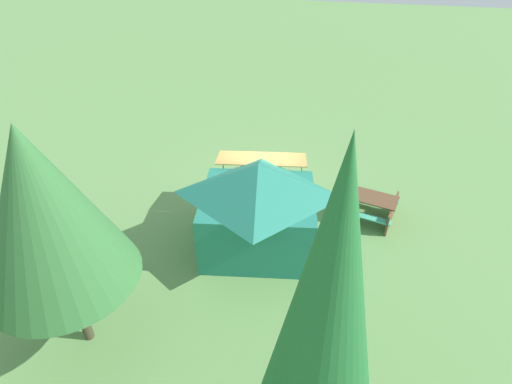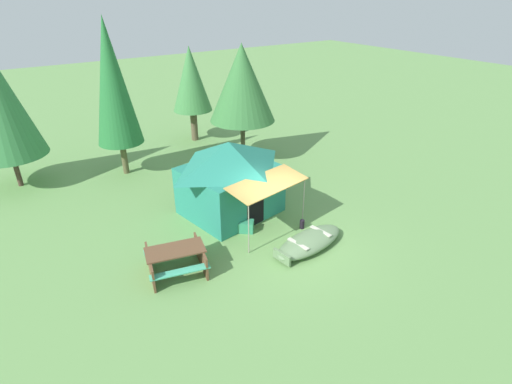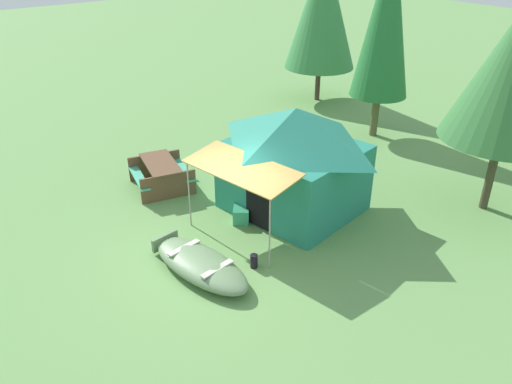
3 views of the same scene
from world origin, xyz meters
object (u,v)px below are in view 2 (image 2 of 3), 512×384
picnic_table (176,258)px  pine_tree_back_left (242,83)px  fuel_can (302,224)px  pine_tree_far_center (191,80)px  beached_rowboat (309,242)px  pine_tree_back_right (112,83)px  cooler_box (246,226)px  canvas_cabin_tent (230,177)px

picnic_table → pine_tree_back_left: 9.27m
picnic_table → pine_tree_back_left: size_ratio=0.37×
fuel_can → pine_tree_far_center: pine_tree_far_center is taller
beached_rowboat → pine_tree_back_right: pine_tree_back_right is taller
picnic_table → pine_tree_back_right: 8.58m
picnic_table → fuel_can: picnic_table is taller
pine_tree_back_right → cooler_box: bearing=-75.6°
fuel_can → pine_tree_far_center: 10.72m
pine_tree_back_right → pine_tree_far_center: (4.52, 2.23, -0.76)m
picnic_table → canvas_cabin_tent: bearing=34.4°
cooler_box → pine_tree_back_left: size_ratio=0.10×
pine_tree_back_right → fuel_can: bearing=-66.2°
picnic_table → cooler_box: 2.94m
pine_tree_back_left → pine_tree_far_center: pine_tree_back_left is taller
canvas_cabin_tent → pine_tree_far_center: bearing=72.9°
beached_rowboat → pine_tree_far_center: bearing=82.2°
fuel_can → pine_tree_far_center: bearing=84.5°
picnic_table → pine_tree_back_left: (6.20, 6.12, 3.17)m
fuel_can → beached_rowboat: bearing=-119.0°
picnic_table → pine_tree_far_center: bearing=61.0°
cooler_box → pine_tree_back_right: 8.24m
pine_tree_back_right → pine_tree_far_center: 5.09m
beached_rowboat → fuel_can: size_ratio=8.91×
picnic_table → pine_tree_back_right: pine_tree_back_right is taller
canvas_cabin_tent → picnic_table: 3.90m
cooler_box → fuel_can: (1.71, -0.92, -0.04)m
pine_tree_back_left → pine_tree_far_center: bearing=99.6°
beached_rowboat → canvas_cabin_tent: 3.71m
canvas_cabin_tent → pine_tree_back_left: size_ratio=0.82×
pine_tree_back_right → canvas_cabin_tent: bearing=-69.6°
cooler_box → fuel_can: 1.95m
picnic_table → fuel_can: 4.58m
picnic_table → cooler_box: (2.85, 0.68, -0.28)m
canvas_cabin_tent → pine_tree_back_left: 5.51m
canvas_cabin_tent → fuel_can: bearing=-58.8°
pine_tree_back_left → fuel_can: bearing=-104.4°
canvas_cabin_tent → cooler_box: canvas_cabin_tent is taller
pine_tree_back_left → pine_tree_back_right: (-5.17, 1.64, 0.34)m
beached_rowboat → canvas_cabin_tent: canvas_cabin_tent is taller
picnic_table → pine_tree_back_right: (1.03, 7.76, 3.51)m
beached_rowboat → canvas_cabin_tent: size_ratio=0.65×
fuel_can → pine_tree_back_right: (-3.54, 8.00, 3.83)m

